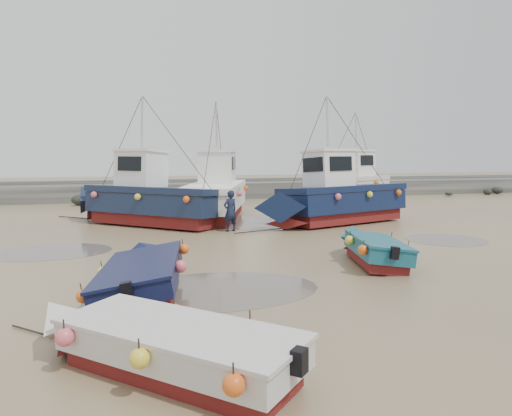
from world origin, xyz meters
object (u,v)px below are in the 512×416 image
at_px(cabin_boat_1, 217,193).
at_px(cabin_boat_2, 335,197).
at_px(dinghy_1, 147,270).
at_px(person, 230,231).
at_px(cabin_boat_3, 356,183).
at_px(cabin_boat_0, 145,197).
at_px(dinghy_2, 372,246).
at_px(dinghy_0, 161,339).

relative_size(cabin_boat_1, cabin_boat_2, 1.11).
distance_m(dinghy_1, person, 9.75).
distance_m(dinghy_1, cabin_boat_3, 23.87).
height_order(dinghy_1, cabin_boat_0, cabin_boat_0).
xyz_separation_m(dinghy_2, cabin_boat_0, (-6.67, 10.51, 0.78)).
relative_size(cabin_boat_1, cabin_boat_3, 1.26).
xyz_separation_m(dinghy_0, cabin_boat_1, (4.32, 18.76, 0.78)).
xyz_separation_m(dinghy_1, cabin_boat_3, (14.95, 18.59, 0.85)).
bearing_deg(cabin_boat_0, cabin_boat_2, -61.50).
relative_size(cabin_boat_0, cabin_boat_2, 0.86).
bearing_deg(cabin_boat_2, person, 80.54).
bearing_deg(cabin_boat_0, dinghy_2, -105.77).
relative_size(cabin_boat_3, person, 4.62).
distance_m(dinghy_1, dinghy_2, 7.25).
xyz_separation_m(cabin_boat_2, cabin_boat_3, (5.45, 8.79, 0.04)).
distance_m(dinghy_0, cabin_boat_1, 19.27).
bearing_deg(dinghy_0, person, 29.04).
distance_m(cabin_boat_1, cabin_boat_3, 11.62).
bearing_deg(person, dinghy_2, 89.86).
relative_size(dinghy_2, cabin_boat_3, 0.62).
bearing_deg(cabin_boat_0, dinghy_1, -140.27).
distance_m(dinghy_2, cabin_boat_3, 18.88).
height_order(dinghy_0, cabin_boat_1, cabin_boat_1).
distance_m(dinghy_1, cabin_boat_1, 14.54).
xyz_separation_m(cabin_boat_2, person, (-5.46, -0.94, -1.35)).
bearing_deg(cabin_boat_2, cabin_boat_1, 32.57).
xyz_separation_m(dinghy_2, cabin_boat_3, (7.84, 17.15, 0.82)).
bearing_deg(cabin_boat_3, dinghy_1, -65.85).
height_order(dinghy_2, cabin_boat_1, cabin_boat_1).
relative_size(dinghy_2, cabin_boat_1, 0.49).
bearing_deg(cabin_boat_1, cabin_boat_3, 42.61).
distance_m(dinghy_0, cabin_boat_3, 27.85).
relative_size(dinghy_2, cabin_boat_0, 0.63).
xyz_separation_m(dinghy_1, person, (4.04, 8.86, -0.54)).
bearing_deg(cabin_boat_3, cabin_boat_2, -58.85).
bearing_deg(cabin_boat_2, cabin_boat_3, -51.07).
bearing_deg(cabin_boat_2, dinghy_2, 144.78).
distance_m(dinghy_2, cabin_boat_2, 8.73).
distance_m(cabin_boat_2, person, 5.70).
bearing_deg(cabin_boat_0, person, -88.85).
distance_m(cabin_boat_2, cabin_boat_3, 10.34).
relative_size(dinghy_2, cabin_boat_2, 0.55).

